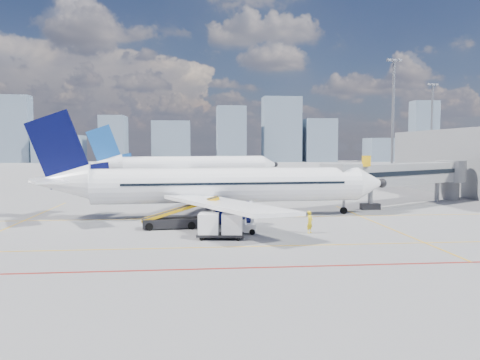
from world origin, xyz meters
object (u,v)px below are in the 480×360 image
Objects in this scene: baggage_tug at (243,226)px; cargo_dolly at (220,225)px; belt_loader at (172,220)px; ramp_worker at (310,222)px; main_aircraft at (214,186)px; second_aircraft at (187,166)px.

cargo_dolly reaches higher than baggage_tug.
ramp_worker is (11.62, -3.41, 0.21)m from belt_loader.
baggage_tug is at bearing 52.78° from cargo_dolly.
cargo_dolly is 2.04× the size of ramp_worker.
main_aircraft is 5.35× the size of belt_loader.
cargo_dolly is at bearing 148.07° from ramp_worker.
ramp_worker is (5.59, -0.30, 0.31)m from baggage_tug.
cargo_dolly is 7.84m from ramp_worker.
second_aircraft reaches higher than main_aircraft.
ramp_worker is (7.62, -9.89, -2.28)m from main_aircraft.
main_aircraft is 10.14m from baggage_tug.
main_aircraft is 0.91× the size of second_aircraft.
main_aircraft is 9.71× the size of cargo_dolly.
ramp_worker is at bearing -55.61° from main_aircraft.
baggage_tug is (2.03, -9.59, -2.59)m from main_aircraft.
ramp_worker is (7.63, 1.81, -0.16)m from cargo_dolly.
main_aircraft is at bearing 113.85° from baggage_tug.
second_aircraft is at bearing 90.56° from main_aircraft.
main_aircraft is 12.69m from ramp_worker.
baggage_tug is 1.10× the size of ramp_worker.
main_aircraft is 52.41m from second_aircraft.
main_aircraft reaches higher than belt_loader.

